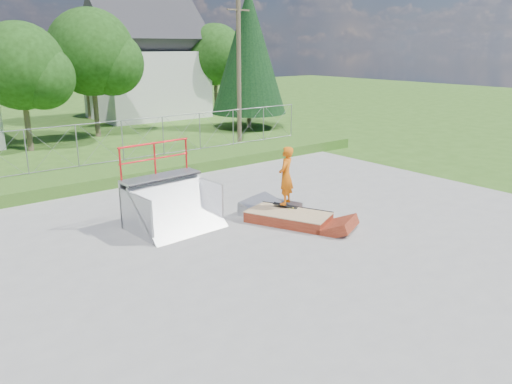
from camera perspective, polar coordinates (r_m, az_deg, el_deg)
ground at (r=14.49m, az=2.47°, el=-5.57°), size 120.00×120.00×0.00m
concrete_pad at (r=14.48m, az=2.47°, el=-5.49°), size 20.00×16.00×0.04m
grass_berm at (r=22.15m, az=-13.75°, el=2.43°), size 24.00×3.00×0.50m
grind_box at (r=15.79m, az=3.72°, el=-2.96°), size 2.22×2.87×0.38m
quarter_pipe at (r=15.20m, az=-9.34°, el=0.36°), size 2.68×2.31×2.54m
flat_bank_ramp at (r=16.52m, az=1.74°, el=-1.88°), size 1.95×2.02×0.48m
skateboard at (r=16.17m, az=3.38°, el=-1.59°), size 0.65×0.77×0.13m
skater at (r=15.91m, az=3.43°, el=1.62°), size 0.82×0.73×1.87m
chain_link_fence at (r=22.81m, az=-15.02°, el=5.70°), size 20.00×0.06×1.80m
gable_house at (r=40.33m, az=-12.40°, el=13.78°), size 8.40×6.08×8.94m
utility_pole at (r=27.54m, az=-1.97°, el=13.44°), size 0.24×0.24×8.00m
tree_left_near at (r=28.89m, az=-24.74°, el=12.61°), size 4.76×4.48×6.65m
tree_center at (r=32.13m, az=-17.71°, el=14.63°), size 5.44×5.12×7.60m
tree_right_far at (r=41.08m, az=-4.23°, el=15.13°), size 5.10×4.80×7.12m
tree_back_mid at (r=40.56m, az=-18.50°, el=13.05°), size 4.08×3.84×5.70m
conifer_tree at (r=34.21m, az=-0.84°, el=15.77°), size 5.04×5.04×9.10m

